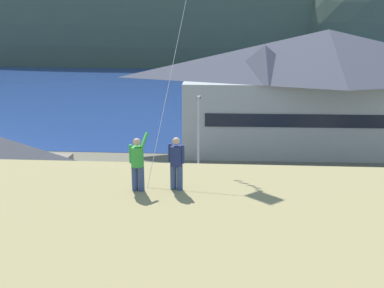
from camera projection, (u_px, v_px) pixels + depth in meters
name	position (u px, v px, depth m)	size (l,w,h in m)	color
ground_plane	(195.00, 255.00, 22.91)	(600.00, 600.00, 0.00)	#66604C
parking_lot_pad	(201.00, 214.00, 27.71)	(40.00, 20.00, 0.10)	gray
bay_water	(217.00, 88.00, 80.67)	(360.00, 84.00, 0.03)	navy
far_hill_west_ridge	(139.00, 59.00, 142.03)	(148.84, 57.59, 78.16)	#42513D
harbor_lodge	(325.00, 87.00, 41.00)	(27.12, 11.15, 10.78)	#999E99
storage_shed_near_lot	(4.00, 177.00, 26.46)	(7.68, 5.06, 5.09)	#756B5B
wharf_dock	(221.00, 117.00, 54.24)	(3.20, 11.44, 0.70)	#70604C
moored_boat_wharfside	(194.00, 109.00, 57.57)	(2.27, 6.81, 2.16)	navy
moored_boat_outer_mooring	(251.00, 118.00, 52.18)	(2.32, 7.22, 2.16)	silver
moored_boat_inner_slip	(194.00, 113.00, 55.03)	(2.64, 6.33, 2.16)	#23564C
parked_car_mid_row_near	(296.00, 187.00, 29.29)	(4.28, 2.22, 1.82)	navy
parked_car_lone_by_shed	(240.00, 243.00, 21.86)	(4.32, 2.29, 1.82)	slate
parked_car_back_row_left	(138.00, 220.00, 24.45)	(4.24, 2.13, 1.82)	#B28923
parking_light_pole	(198.00, 133.00, 32.12)	(0.24, 0.78, 6.28)	#ADADB2
person_kite_flyer	(138.00, 162.00, 14.37)	(0.59, 0.62, 1.86)	#384770
person_companion	(176.00, 162.00, 14.46)	(0.53, 0.40, 1.74)	#384770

